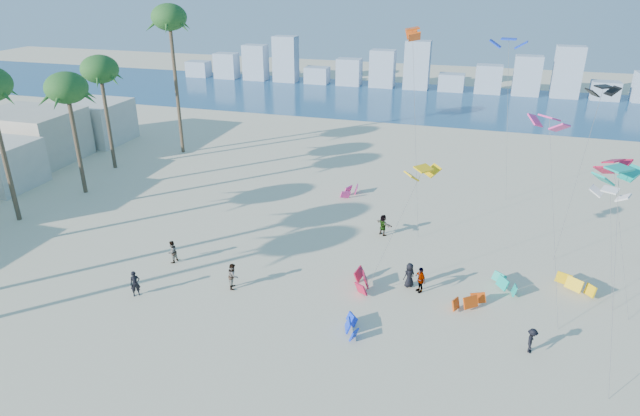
# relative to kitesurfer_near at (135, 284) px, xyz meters

# --- Properties ---
(ground) EXTENTS (220.00, 220.00, 0.00)m
(ground) POSITION_rel_kitesurfer_near_xyz_m (7.51, -8.47, -0.89)
(ground) COLOR beige
(ground) RESTS_ON ground
(ocean) EXTENTS (220.00, 220.00, 0.00)m
(ocean) POSITION_rel_kitesurfer_near_xyz_m (7.51, 63.53, -0.89)
(ocean) COLOR navy
(ocean) RESTS_ON ground
(kitesurfer_near) EXTENTS (0.77, 0.75, 1.79)m
(kitesurfer_near) POSITION_rel_kitesurfer_near_xyz_m (0.00, 0.00, 0.00)
(kitesurfer_near) COLOR black
(kitesurfer_near) RESTS_ON ground
(kitesurfer_mid) EXTENTS (0.94, 1.06, 1.83)m
(kitesurfer_mid) POSITION_rel_kitesurfer_near_xyz_m (5.80, 2.75, 0.02)
(kitesurfer_mid) COLOR gray
(kitesurfer_mid) RESTS_ON ground
(kitesurfers_far) EXTENTS (34.25, 13.93, 1.84)m
(kitesurfers_far) POSITION_rel_kitesurfer_near_xyz_m (15.99, 7.77, -0.03)
(kitesurfers_far) COLOR black
(kitesurfers_far) RESTS_ON ground
(grounded_kites) EXTENTS (21.07, 23.73, 0.91)m
(grounded_kites) POSITION_rel_kitesurfer_near_xyz_m (18.78, 8.24, -0.47)
(grounded_kites) COLOR #0D31DF
(grounded_kites) RESTS_ON ground
(flying_kites) EXTENTS (17.16, 31.32, 16.32)m
(flying_kites) POSITION_rel_kitesurfer_near_xyz_m (23.52, 14.93, 10.66)
(flying_kites) COLOR yellow
(flying_kites) RESTS_ON ground
(palm_row) EXTENTS (8.18, 44.80, 16.60)m
(palm_row) POSITION_rel_kitesurfer_near_xyz_m (-15.28, 7.71, 10.26)
(palm_row) COLOR brown
(palm_row) RESTS_ON ground
(distant_skyline) EXTENTS (85.00, 3.00, 8.40)m
(distant_skyline) POSITION_rel_kitesurfer_near_xyz_m (6.32, 73.53, 2.19)
(distant_skyline) COLOR #9EADBF
(distant_skyline) RESTS_ON ground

